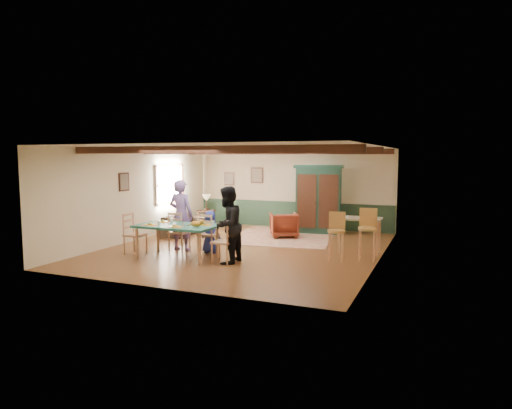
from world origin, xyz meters
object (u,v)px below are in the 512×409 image
at_px(person_man, 181,215).
at_px(armoire, 319,199).
at_px(person_woman, 227,225).
at_px(person_child, 210,232).
at_px(dining_chair_far_left, 179,231).
at_px(end_table, 207,219).
at_px(dining_chair_far_right, 209,233).
at_px(dining_chair_end_right, 223,241).
at_px(dining_chair_end_left, 135,234).
at_px(dining_table, 177,242).
at_px(bar_stool_left, 336,237).
at_px(armchair, 284,225).
at_px(counter_table, 359,235).
at_px(table_lamp, 206,202).
at_px(cat, 196,223).
at_px(bar_stool_right, 367,235).
at_px(sofa, 184,224).

bearing_deg(person_man, armoire, -122.85).
distance_m(person_woman, armoire, 4.99).
distance_m(person_child, armoire, 4.45).
bearing_deg(dining_chair_far_left, end_table, -71.14).
relative_size(dining_chair_far_right, dining_chair_end_right, 1.00).
relative_size(dining_chair_end_left, person_woman, 0.58).
relative_size(person_child, end_table, 1.82).
xyz_separation_m(dining_table, bar_stool_left, (3.62, 1.17, 0.17)).
relative_size(armchair, counter_table, 0.75).
bearing_deg(dining_table, bar_stool_left, 17.90).
bearing_deg(end_table, person_man, -71.15).
relative_size(dining_table, person_man, 1.04).
bearing_deg(counter_table, person_child, -157.83).
xyz_separation_m(person_child, bar_stool_left, (3.18, 0.31, 0.03)).
xyz_separation_m(armchair, bar_stool_left, (2.18, -2.57, 0.20)).
relative_size(armchair, table_lamp, 1.50).
xyz_separation_m(dining_chair_far_left, cat, (1.02, -0.89, 0.39)).
distance_m(person_man, person_child, 0.95).
distance_m(armchair, end_table, 3.25).
relative_size(cat, bar_stool_left, 0.34).
relative_size(dining_chair_far_left, person_child, 0.95).
relative_size(person_woman, armchair, 2.18).
bearing_deg(person_woman, bar_stool_right, 117.88).
relative_size(dining_chair_end_right, person_child, 0.95).
xyz_separation_m(dining_chair_end_right, armchair, (0.20, 3.75, -0.14)).
distance_m(person_man, table_lamp, 3.94).
height_order(dining_chair_far_right, table_lamp, table_lamp).
bearing_deg(armoire, dining_chair_far_left, -130.56).
height_order(armoire, counter_table, armoire).
bearing_deg(bar_stool_right, dining_table, -165.44).
bearing_deg(end_table, cat, -64.03).
relative_size(dining_chair_end_left, person_child, 0.95).
distance_m(cat, counter_table, 4.17).
bearing_deg(dining_chair_end_left, bar_stool_left, -76.16).
bearing_deg(dining_chair_far_left, table_lamp, -71.14).
bearing_deg(dining_chair_far_right, dining_chair_end_left, 24.92).
distance_m(dining_chair_far_left, dining_chair_end_left, 1.12).
bearing_deg(sofa, dining_table, -155.21).
bearing_deg(bar_stool_right, bar_stool_left, -157.40).
distance_m(dining_chair_far_right, dining_chair_end_right, 1.12).
distance_m(cat, table_lamp, 5.23).
height_order(counter_table, bar_stool_right, bar_stool_right).
relative_size(armoire, sofa, 1.07).
distance_m(armoire, bar_stool_left, 4.02).
bearing_deg(bar_stool_right, table_lamp, 147.90).
bearing_deg(sofa, table_lamp, -7.13).
height_order(cat, end_table, cat).
bearing_deg(bar_stool_right, end_table, 147.90).
distance_m(dining_table, dining_chair_far_right, 0.90).
relative_size(dining_chair_far_left, counter_table, 0.94).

